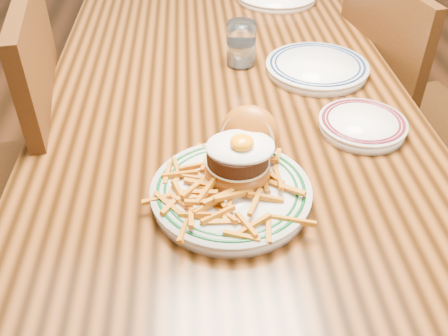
{
  "coord_description": "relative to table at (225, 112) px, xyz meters",
  "views": [
    {
      "loc": [
        -0.08,
        -1.08,
        1.34
      ],
      "look_at": [
        -0.03,
        -0.42,
        0.82
      ],
      "focal_mm": 40.0,
      "sensor_mm": 36.0,
      "label": 1
    }
  ],
  "objects": [
    {
      "name": "floor",
      "position": [
        0.0,
        0.0,
        -0.66
      ],
      "size": [
        6.0,
        6.0,
        0.0
      ],
      "primitive_type": "plane",
      "color": "black",
      "rests_on": "ground"
    },
    {
      "name": "table",
      "position": [
        0.0,
        0.0,
        0.0
      ],
      "size": [
        0.85,
        1.6,
        0.75
      ],
      "color": "black",
      "rests_on": "floor"
    },
    {
      "name": "chair_left",
      "position": [
        -0.55,
        -0.06,
        -0.14
      ],
      "size": [
        0.52,
        0.52,
        0.98
      ],
      "rotation": [
        0.0,
        0.0,
        0.15
      ],
      "color": "#3F230D",
      "rests_on": "floor"
    },
    {
      "name": "chair_right",
      "position": [
        0.56,
        0.21,
        -0.17
      ],
      "size": [
        0.5,
        0.5,
        0.93
      ],
      "rotation": [
        0.0,
        0.0,
        3.33
      ],
      "color": "#3F230D",
      "rests_on": "floor"
    },
    {
      "name": "main_plate",
      "position": [
        -0.01,
        -0.41,
        0.12
      ],
      "size": [
        0.28,
        0.3,
        0.14
      ],
      "rotation": [
        0.0,
        0.0,
        -0.42
      ],
      "color": "silver",
      "rests_on": "table"
    },
    {
      "name": "side_plate",
      "position": [
        0.27,
        -0.23,
        0.1
      ],
      "size": [
        0.18,
        0.19,
        0.03
      ],
      "rotation": [
        0.0,
        0.0,
        -0.3
      ],
      "color": "silver",
      "rests_on": "table"
    },
    {
      "name": "rear_plate",
      "position": [
        0.23,
        0.03,
        0.1
      ],
      "size": [
        0.25,
        0.25,
        0.03
      ],
      "rotation": [
        0.0,
        0.0,
        -0.12
      ],
      "color": "silver",
      "rests_on": "table"
    },
    {
      "name": "water_glass",
      "position": [
        0.05,
        0.09,
        0.14
      ],
      "size": [
        0.07,
        0.07,
        0.11
      ],
      "color": "white",
      "rests_on": "table"
    }
  ]
}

